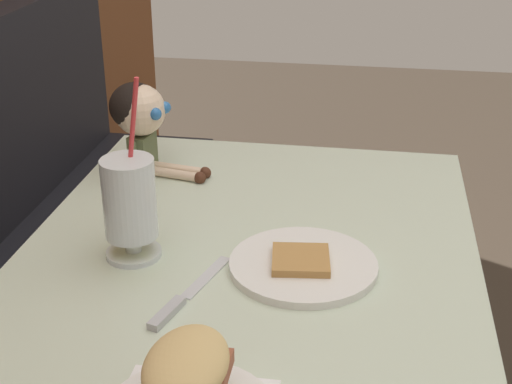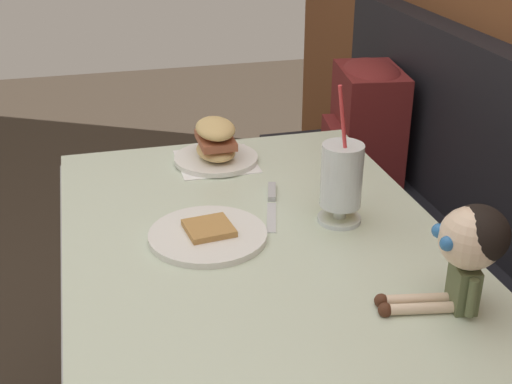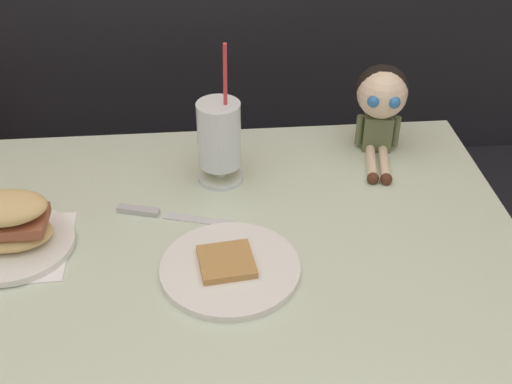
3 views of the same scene
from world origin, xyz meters
TOP-DOWN VIEW (x-y plane):
  - diner_table at (0.00, 0.18)m, footprint 1.11×0.81m
  - toast_plate at (-0.01, 0.08)m, footprint 0.25×0.25m
  - milkshake_glass at (-0.01, 0.37)m, footprint 0.10×0.10m
  - butter_knife at (-0.15, 0.26)m, footprint 0.23×0.08m
  - seated_doll at (0.34, 0.47)m, footprint 0.13×0.23m

SIDE VIEW (x-z plane):
  - diner_table at x=0.00m, z-range 0.17..0.91m
  - butter_knife at x=-0.15m, z-range 0.74..0.75m
  - toast_plate at x=-0.01m, z-range 0.74..0.76m
  - milkshake_glass at x=-0.01m, z-range 0.68..1.00m
  - seated_doll at x=0.34m, z-range 0.77..0.97m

